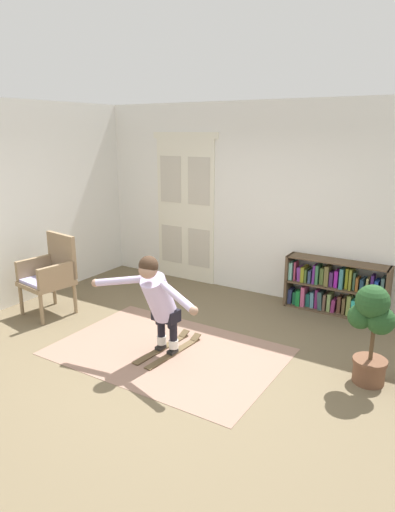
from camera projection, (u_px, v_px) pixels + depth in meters
The scene contains 10 objects.
ground_plane at pixel (173, 363), 5.02m from camera, with size 7.20×7.20×0.00m, color brown.
back_wall at pixel (271, 202), 6.76m from camera, with size 6.00×0.10×2.90m, color silver.
side_wall_left at pixel (15, 205), 6.48m from camera, with size 0.10×6.00×2.90m, color silver.
double_door at pixel (185, 208), 7.53m from camera, with size 1.22×0.05×2.45m.
rug at pixel (168, 351), 5.26m from camera, with size 2.58×1.73×0.01m, color #8D6C5B.
bookshelf at pixel (334, 289), 6.33m from camera, with size 1.40×0.30×0.75m.
wicker_chair at pixel (51, 273), 6.26m from camera, with size 0.68×0.68×1.10m.
potted_plant at pixel (371, 328), 4.45m from camera, with size 0.45×0.39×1.05m.
skis_pair at pixel (169, 349), 5.28m from camera, with size 0.34×0.96×0.07m.
person_skier at pixel (158, 297), 4.95m from camera, with size 1.47×0.64×1.14m.
Camera 1 is at (2.62, -3.69, 2.48)m, focal length 31.85 mm.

